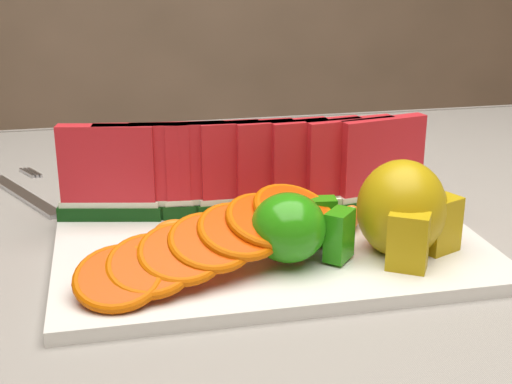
{
  "coord_description": "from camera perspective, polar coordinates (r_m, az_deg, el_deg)",
  "views": [
    {
      "loc": [
        -0.11,
        -0.63,
        1.04
      ],
      "look_at": [
        0.02,
        0.01,
        0.81
      ],
      "focal_mm": 50.0,
      "sensor_mm": 36.0,
      "label": 1
    }
  ],
  "objects": [
    {
      "name": "pear_cluster",
      "position": [
        0.66,
        11.78,
        -1.56
      ],
      "size": [
        0.1,
        0.11,
        0.09
      ],
      "color": "#935B02",
      "rests_on": "platter"
    },
    {
      "name": "apple_cluster",
      "position": [
        0.62,
        3.18,
        -2.86
      ],
      "size": [
        0.1,
        0.09,
        0.06
      ],
      "color": "#12800F",
      "rests_on": "platter"
    },
    {
      "name": "table",
      "position": [
        0.74,
        -1.69,
        -11.73
      ],
      "size": [
        1.4,
        0.9,
        0.75
      ],
      "color": "#4B341C",
      "rests_on": "ground"
    },
    {
      "name": "platter",
      "position": [
        0.7,
        0.8,
        -3.75
      ],
      "size": [
        0.4,
        0.3,
        0.01
      ],
      "color": "silver",
      "rests_on": "tablecloth"
    },
    {
      "name": "side_plate",
      "position": [
        1.07,
        7.99,
        4.35
      ],
      "size": [
        0.23,
        0.23,
        0.01
      ],
      "color": "silver",
      "rests_on": "tablecloth"
    },
    {
      "name": "watermelon_row",
      "position": [
        0.73,
        -0.7,
        1.72
      ],
      "size": [
        0.39,
        0.07,
        0.1
      ],
      "color": "#0C390C",
      "rests_on": "platter"
    },
    {
      "name": "orange_fan_back",
      "position": [
        0.79,
        -3.65,
        1.03
      ],
      "size": [
        0.24,
        0.11,
        0.04
      ],
      "color": "#F92601",
      "rests_on": "platter"
    },
    {
      "name": "fork",
      "position": [
        0.87,
        -17.99,
        -0.09
      ],
      "size": [
        0.09,
        0.19,
        0.0
      ],
      "color": "silver",
      "rests_on": "tablecloth"
    },
    {
      "name": "orange_fan_front",
      "position": [
        0.6,
        -3.64,
        -4.0
      ],
      "size": [
        0.25,
        0.14,
        0.06
      ],
      "color": "#F92601",
      "rests_on": "platter"
    },
    {
      "name": "tangerine_segments",
      "position": [
        0.69,
        0.55,
        -2.32
      ],
      "size": [
        0.21,
        0.07,
        0.02
      ],
      "color": "#CF5015",
      "rests_on": "platter"
    },
    {
      "name": "tablecloth",
      "position": [
        0.71,
        -1.74,
        -7.42
      ],
      "size": [
        1.53,
        1.03,
        0.2
      ],
      "color": "gray",
      "rests_on": "table"
    }
  ]
}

